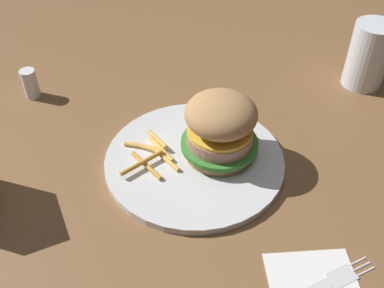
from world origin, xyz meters
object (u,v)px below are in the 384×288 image
Objects in this scene: plate at (192,161)px; fork at (317,288)px; drink_glass at (368,58)px; sandwich at (220,127)px; salt_shaker at (30,83)px; fries_pile at (151,154)px.

fork is (0.08, -0.25, -0.00)m from plate.
drink_glass reaches higher than plate.
fork is (0.04, -0.25, -0.06)m from sandwich.
plate is 5.08× the size of salt_shaker.
fork is at bearing -71.35° from plate.
fries_pile is at bearing -53.37° from salt_shaker.
sandwich reaches higher than fork.
drink_glass is 2.25× the size of salt_shaker.
salt_shaker is at bearing 126.63° from fries_pile.
plate reaches higher than fork.
sandwich is 1.13× the size of fries_pile.
drink_glass reaches higher than fork.
salt_shaker is (-0.61, 0.13, -0.03)m from drink_glass.
fork is at bearing -62.19° from fries_pile.
fries_pile is at bearing 117.81° from fork.
fries_pile is 0.62× the size of fork.
plate is at bearing -178.51° from sandwich.
plate is 0.07m from sandwich.
fries_pile reaches higher than fork.
plate is at bearing -47.70° from salt_shaker.
fries_pile is 0.86× the size of drink_glass.
drink_glass is (0.33, 0.12, -0.01)m from sandwich.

